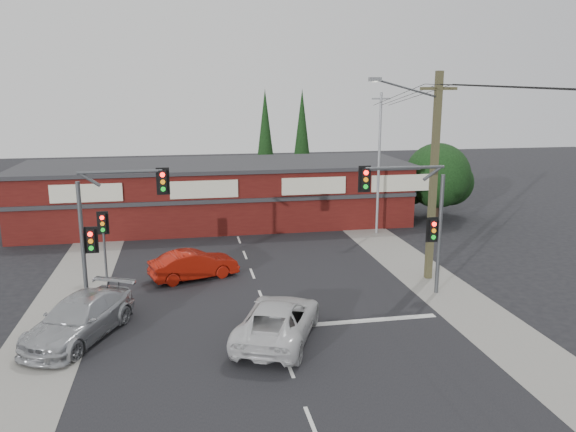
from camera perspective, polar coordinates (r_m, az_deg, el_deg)
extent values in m
plane|color=black|center=(23.83, -2.04, -9.87)|extent=(120.00, 120.00, 0.00)
cube|color=black|center=(28.47, -3.58, -6.05)|extent=(14.00, 70.00, 0.01)
cube|color=gray|center=(28.76, -20.75, -6.67)|extent=(3.00, 70.00, 0.02)
cube|color=gray|center=(30.63, 12.46, -4.95)|extent=(3.00, 70.00, 0.02)
cube|color=silver|center=(23.23, 7.25, -10.55)|extent=(6.50, 0.35, 0.01)
imported|color=silver|center=(21.29, -1.03, -10.53)|extent=(4.38, 5.93, 1.50)
imported|color=#AFB2B5|center=(22.74, -20.43, -9.72)|extent=(4.24, 5.80, 1.56)
imported|color=#991509|center=(28.18, -9.54, -4.90)|extent=(4.55, 2.74, 1.42)
cube|color=silver|center=(16.82, 2.38, -20.20)|extent=(0.12, 1.60, 0.01)
cube|color=silver|center=(19.63, 0.11, -15.02)|extent=(0.12, 1.60, 0.01)
cube|color=silver|center=(22.58, -1.51, -11.15)|extent=(0.12, 1.60, 0.01)
cube|color=silver|center=(25.62, -2.71, -8.18)|extent=(0.12, 1.60, 0.01)
cube|color=silver|center=(28.73, -3.65, -5.85)|extent=(0.12, 1.60, 0.01)
cube|color=silver|center=(31.88, -4.40, -3.97)|extent=(0.12, 1.60, 0.01)
cube|color=silver|center=(35.06, -5.01, -2.43)|extent=(0.12, 1.60, 0.01)
cube|color=silver|center=(38.27, -5.51, -1.15)|extent=(0.12, 1.60, 0.01)
cube|color=silver|center=(41.50, -5.94, -0.06)|extent=(0.12, 1.60, 0.01)
cube|color=#440F0D|center=(39.48, -7.25, 2.19)|extent=(26.00, 8.00, 4.00)
cube|color=#2D2D30|center=(39.15, -7.34, 5.21)|extent=(26.40, 8.40, 0.25)
cube|color=beige|center=(35.70, -19.81, 2.21)|extent=(4.20, 0.12, 1.10)
cube|color=beige|center=(35.25, -8.51, 2.70)|extent=(4.20, 0.12, 1.10)
cube|color=beige|center=(36.19, 2.64, 3.09)|extent=(4.20, 0.12, 1.10)
cube|color=beige|center=(38.01, 11.50, 3.31)|extent=(4.20, 0.12, 1.10)
cube|color=#2D2D30|center=(35.40, -6.85, 1.47)|extent=(26.00, 0.15, 0.25)
cylinder|color=#2D2116|center=(41.65, 14.77, 0.87)|extent=(0.50, 0.50, 1.80)
sphere|color=black|center=(41.26, 14.95, 4.00)|extent=(4.60, 4.60, 4.60)
sphere|color=black|center=(42.91, 16.14, 3.31)|extent=(3.40, 3.40, 3.40)
sphere|color=black|center=(42.12, 12.47, 3.06)|extent=(2.80, 2.80, 2.80)
cylinder|color=#2D2116|center=(46.97, -2.27, 2.72)|extent=(0.24, 0.24, 2.00)
cone|color=black|center=(46.40, -2.32, 8.20)|extent=(1.80, 1.80, 7.50)
cylinder|color=#2D2116|center=(49.52, 1.40, 3.25)|extent=(0.24, 0.24, 2.00)
cone|color=black|center=(48.98, 1.43, 8.45)|extent=(1.80, 1.80, 7.50)
cylinder|color=#47494C|center=(24.97, -20.12, -2.93)|extent=(0.18, 0.18, 5.50)
cylinder|color=#47494C|center=(24.12, -16.69, 4.32)|extent=(3.40, 0.14, 0.14)
cylinder|color=#47494C|center=(24.32, -19.44, 3.48)|extent=(0.82, 0.14, 0.63)
cube|color=black|center=(24.07, -12.59, 3.44)|extent=(0.32, 0.22, 0.95)
cube|color=black|center=(24.14, -12.59, 3.47)|extent=(0.55, 0.04, 1.15)
cylinder|color=#FF0C07|center=(23.89, -12.64, 4.11)|extent=(0.20, 0.06, 0.20)
cylinder|color=orange|center=(23.94, -12.60, 3.40)|extent=(0.20, 0.06, 0.20)
cylinder|color=#0CE526|center=(23.99, -12.57, 2.69)|extent=(0.20, 0.06, 0.20)
cube|color=black|center=(24.85, -19.37, -2.35)|extent=(0.32, 0.22, 0.95)
cube|color=black|center=(24.91, -19.35, -2.31)|extent=(0.55, 0.04, 1.15)
cylinder|color=#FF0C07|center=(24.65, -19.46, -1.76)|extent=(0.20, 0.06, 0.20)
cylinder|color=orange|center=(24.72, -19.41, -2.43)|extent=(0.20, 0.06, 0.20)
cylinder|color=#0CE526|center=(24.80, -19.36, -3.10)|extent=(0.20, 0.06, 0.20)
cylinder|color=#47494C|center=(26.19, 15.14, -1.88)|extent=(0.18, 0.18, 5.50)
cylinder|color=#47494C|center=(24.87, 11.80, 4.82)|extent=(3.60, 0.14, 0.14)
cylinder|color=#47494C|center=(25.42, 14.41, 4.17)|extent=(0.82, 0.14, 0.63)
cube|color=black|center=(24.31, 7.82, 3.72)|extent=(0.32, 0.22, 0.95)
cube|color=black|center=(24.37, 7.77, 3.75)|extent=(0.55, 0.04, 1.15)
cylinder|color=#FF0C07|center=(24.14, 7.94, 4.38)|extent=(0.20, 0.06, 0.20)
cylinder|color=orange|center=(24.18, 7.92, 3.67)|extent=(0.20, 0.06, 0.20)
cylinder|color=#0CE526|center=(24.23, 7.90, 2.97)|extent=(0.20, 0.06, 0.20)
cube|color=black|center=(25.98, 14.48, -1.39)|extent=(0.32, 0.22, 0.95)
cube|color=black|center=(26.04, 14.41, -1.35)|extent=(0.55, 0.04, 1.15)
cylinder|color=#FF0C07|center=(25.80, 14.64, -0.81)|extent=(0.20, 0.06, 0.20)
cylinder|color=orange|center=(25.87, 14.60, -1.46)|extent=(0.20, 0.06, 0.20)
cylinder|color=#0CE526|center=(25.94, 14.56, -2.10)|extent=(0.20, 0.06, 0.20)
cylinder|color=#47494C|center=(29.06, -18.13, -3.19)|extent=(0.12, 0.12, 3.00)
cube|color=black|center=(28.75, -18.30, -0.70)|extent=(0.32, 0.22, 0.95)
cube|color=black|center=(28.81, -18.29, -0.67)|extent=(0.55, 0.04, 1.15)
cylinder|color=#FF0C07|center=(28.56, -18.38, -0.17)|extent=(0.20, 0.06, 0.20)
cylinder|color=orange|center=(28.62, -18.34, -0.76)|extent=(0.20, 0.06, 0.20)
cylinder|color=#0CE526|center=(28.69, -18.29, -1.34)|extent=(0.20, 0.06, 0.20)
cube|color=#4D482B|center=(27.72, 14.56, 3.70)|extent=(0.30, 0.30, 10.00)
cube|color=#4D482B|center=(27.41, 15.06, 12.40)|extent=(1.80, 0.14, 0.14)
cylinder|color=#47494C|center=(26.62, 12.02, 12.56)|extent=(3.23, 0.39, 0.89)
cube|color=slate|center=(25.92, 8.83, 13.57)|extent=(0.55, 0.25, 0.18)
cylinder|color=silver|center=(25.92, 8.82, 13.35)|extent=(0.28, 0.28, 0.05)
cylinder|color=gray|center=(36.22, 9.21, 5.18)|extent=(0.16, 0.16, 9.00)
cube|color=gray|center=(35.92, 9.45, 11.68)|extent=(1.20, 0.10, 0.10)
cylinder|color=black|center=(31.41, 10.84, 11.86)|extent=(0.73, 9.01, 1.22)
cylinder|color=black|center=(18.36, 26.33, 11.43)|extent=(0.32, 20.00, 0.52)
cylinder|color=black|center=(31.63, 11.87, 11.82)|extent=(0.52, 9.00, 1.22)
cylinder|color=black|center=(31.86, 12.88, 11.78)|extent=(0.31, 9.00, 1.22)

